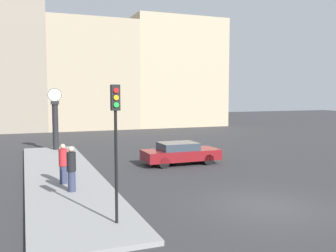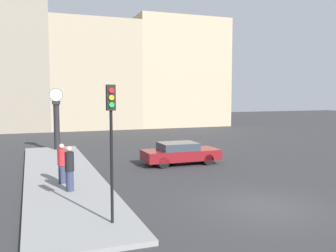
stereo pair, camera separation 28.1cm
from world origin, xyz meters
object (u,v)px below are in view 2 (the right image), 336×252
Objects in this scene: street_clock at (57,121)px; sedan_car at (180,153)px; pedestrian_red_top at (62,164)px; traffic_light_near at (111,125)px; pedestrian_black_jacket at (70,169)px.

sedan_car is at bearing -49.45° from street_clock.
traffic_light_near is at bearing -80.07° from pedestrian_red_top.
sedan_car is at bearing 34.38° from pedestrian_black_jacket.
sedan_car is 9.79m from street_clock.
pedestrian_red_top is (-6.80, -3.06, 0.37)m from sedan_car.
pedestrian_black_jacket is (0.18, -1.47, 0.04)m from pedestrian_red_top.
street_clock is at bearing 130.55° from sedan_car.
pedestrian_red_top is 1.48m from pedestrian_black_jacket.
pedestrian_black_jacket is at bearing -91.60° from street_clock.
traffic_light_near is at bearing -88.26° from street_clock.
traffic_light_near is at bearing -79.00° from pedestrian_black_jacket.
traffic_light_near is 2.40× the size of pedestrian_red_top.
street_clock reaches higher than pedestrian_red_top.
street_clock is at bearing 87.21° from pedestrian_red_top.
traffic_light_near reaches higher than sedan_car.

